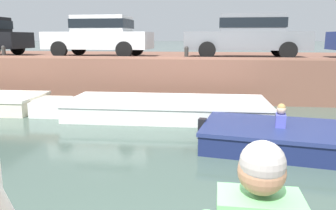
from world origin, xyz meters
TOP-DOWN VIEW (x-y plane):
  - ground_plane at (0.00, 4.64)m, footprint 400.00×400.00m
  - far_quay_wall at (0.00, 12.28)m, footprint 60.00×6.00m
  - far_wall_coping at (0.00, 9.40)m, footprint 60.00×0.24m
  - boat_moored_central_white at (-0.90, 7.32)m, footprint 6.83×2.31m
  - car_left_inner_white at (-3.63, 10.59)m, footprint 4.06×2.00m
  - car_centre_grey at (1.93, 10.59)m, footprint 4.42×2.07m
  - mooring_bollard_west at (-7.01, 9.53)m, footprint 0.15×0.15m
  - mooring_bollard_mid at (-0.23, 9.53)m, footprint 0.15×0.15m

SIDE VIEW (x-z plane):
  - ground_plane at x=0.00m, z-range 0.00..0.00m
  - boat_moored_central_white at x=-0.90m, z-range 0.00..0.52m
  - far_quay_wall at x=0.00m, z-range 0.00..1.54m
  - far_wall_coping at x=0.00m, z-range 1.54..1.62m
  - mooring_bollard_west at x=-7.01m, z-range 1.56..2.00m
  - mooring_bollard_mid at x=-0.23m, z-range 1.56..2.00m
  - car_left_inner_white at x=-3.63m, z-range 1.62..3.16m
  - car_centre_grey at x=1.93m, z-range 1.62..3.16m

